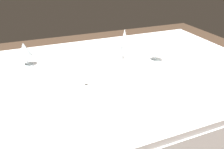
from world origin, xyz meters
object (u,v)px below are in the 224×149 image
at_px(napkin_folded, 124,41).
at_px(drink_tumbler, 117,53).
at_px(dinner_knife, 148,81).
at_px(wine_glass_left, 157,47).
at_px(spoon_soup, 151,78).
at_px(dinner_plate, 121,88).
at_px(wine_glass_centre, 25,50).
at_px(fork_outer, 89,91).
at_px(coffee_cup_left, 161,47).
at_px(spoon_dessert, 153,76).

bearing_deg(napkin_folded, drink_tumbler, -135.40).
xyz_separation_m(dinner_knife, wine_glass_left, (0.17, 0.21, 0.09)).
height_order(dinner_knife, spoon_soup, spoon_soup).
xyz_separation_m(dinner_plate, wine_glass_centre, (-0.42, 0.44, 0.09)).
distance_m(fork_outer, wine_glass_centre, 0.50).
xyz_separation_m(coffee_cup_left, napkin_folded, (-0.24, 0.08, 0.04)).
xyz_separation_m(wine_glass_centre, drink_tumbler, (0.54, -0.11, -0.05)).
xyz_separation_m(fork_outer, wine_glass_centre, (-0.27, 0.40, 0.10)).
distance_m(wine_glass_left, drink_tumbler, 0.25).
xyz_separation_m(coffee_cup_left, wine_glass_centre, (-0.86, 0.11, 0.06)).
bearing_deg(napkin_folded, coffee_cup_left, -18.81).
bearing_deg(fork_outer, wine_glass_left, 21.68).
bearing_deg(coffee_cup_left, fork_outer, -153.23).
height_order(fork_outer, coffee_cup_left, coffee_cup_left).
bearing_deg(dinner_knife, coffee_cup_left, 48.48).
distance_m(spoon_dessert, wine_glass_left, 0.23).
height_order(dinner_plate, drink_tumbler, drink_tumbler).
bearing_deg(wine_glass_centre, drink_tumbler, -11.10).
xyz_separation_m(spoon_soup, coffee_cup_left, (0.25, 0.29, 0.04)).
height_order(dinner_plate, coffee_cup_left, coffee_cup_left).
height_order(fork_outer, wine_glass_centre, wine_glass_centre).
bearing_deg(wine_glass_left, fork_outer, -158.32).
xyz_separation_m(fork_outer, spoon_dessert, (0.37, 0.02, 0.00)).
bearing_deg(spoon_dessert, coffee_cup_left, 51.09).
relative_size(dinner_plate, fork_outer, 1.16).
height_order(wine_glass_left, napkin_folded, napkin_folded).
xyz_separation_m(wine_glass_centre, napkin_folded, (0.62, -0.02, -0.01)).
height_order(wine_glass_left, drink_tumbler, wine_glass_left).
relative_size(dinner_plate, coffee_cup_left, 2.46).
height_order(dinner_plate, napkin_folded, napkin_folded).
bearing_deg(dinner_plate, spoon_soup, 10.70).
relative_size(fork_outer, napkin_folded, 1.29).
bearing_deg(dinner_plate, drink_tumbler, 70.68).
distance_m(fork_outer, spoon_soup, 0.34).
bearing_deg(wine_glass_centre, dinner_knife, -35.79).
bearing_deg(wine_glass_centre, coffee_cup_left, -6.97).
xyz_separation_m(spoon_soup, spoon_dessert, (0.02, 0.01, 0.00)).
bearing_deg(spoon_soup, fork_outer, -179.23).
relative_size(fork_outer, spoon_soup, 0.99).
bearing_deg(drink_tumbler, napkin_folded, 44.60).
bearing_deg(fork_outer, drink_tumbler, 48.18).
bearing_deg(wine_glass_centre, fork_outer, -55.88).
xyz_separation_m(dinner_plate, drink_tumbler, (0.12, 0.33, 0.04)).
distance_m(dinner_plate, spoon_dessert, 0.22).
height_order(coffee_cup_left, drink_tumbler, drink_tumbler).
xyz_separation_m(dinner_plate, wine_glass_left, (0.33, 0.22, 0.08)).
relative_size(dinner_knife, drink_tumbler, 2.13).
xyz_separation_m(dinner_plate, coffee_cup_left, (0.44, 0.33, 0.03)).
relative_size(dinner_plate, wine_glass_centre, 1.74).
distance_m(spoon_soup, napkin_folded, 0.38).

